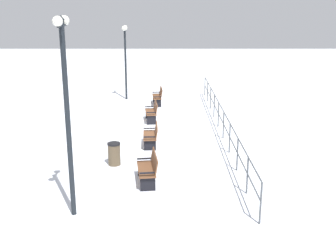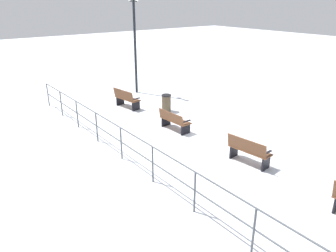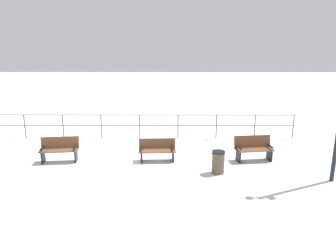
# 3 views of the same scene
# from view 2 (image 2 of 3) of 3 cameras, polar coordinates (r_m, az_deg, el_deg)

# --- Properties ---
(ground_plane) EXTENTS (80.00, 80.00, 0.00)m
(ground_plane) POSITION_cam_2_polar(r_m,az_deg,el_deg) (12.18, 6.98, -3.24)
(ground_plane) COLOR white
(ground_plane) RESTS_ON ground
(bench_second) EXTENTS (0.68, 1.47, 0.93)m
(bench_second) POSITION_cam_2_polar(r_m,az_deg,el_deg) (10.85, 13.92, -4.17)
(bench_second) COLOR brown
(bench_second) RESTS_ON ground
(bench_third) EXTENTS (0.64, 1.44, 0.83)m
(bench_third) POSITION_cam_2_polar(r_m,az_deg,el_deg) (13.23, 1.09, 0.97)
(bench_third) COLOR brown
(bench_third) RESTS_ON ground
(bench_fourth) EXTENTS (0.75, 1.51, 0.94)m
(bench_fourth) POSITION_cam_2_polar(r_m,az_deg,el_deg) (16.12, -7.31, 4.80)
(bench_fourth) COLOR brown
(bench_fourth) RESTS_ON ground
(lamppost_middle) EXTENTS (0.24, 0.90, 5.16)m
(lamppost_middle) POSITION_cam_2_polar(r_m,az_deg,el_deg) (18.34, -5.85, 15.71)
(lamppost_middle) COLOR black
(lamppost_middle) RESTS_ON ground
(waterfront_railing) EXTENTS (0.05, 16.51, 1.16)m
(waterfront_railing) POSITION_cam_2_polar(r_m,az_deg,el_deg) (10.10, -5.68, -3.74)
(waterfront_railing) COLOR #4C5156
(waterfront_railing) RESTS_ON ground
(trash_bin) EXTENTS (0.45, 0.45, 0.81)m
(trash_bin) POSITION_cam_2_polar(r_m,az_deg,el_deg) (15.57, -0.30, 4.09)
(trash_bin) COLOR brown
(trash_bin) RESTS_ON ground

